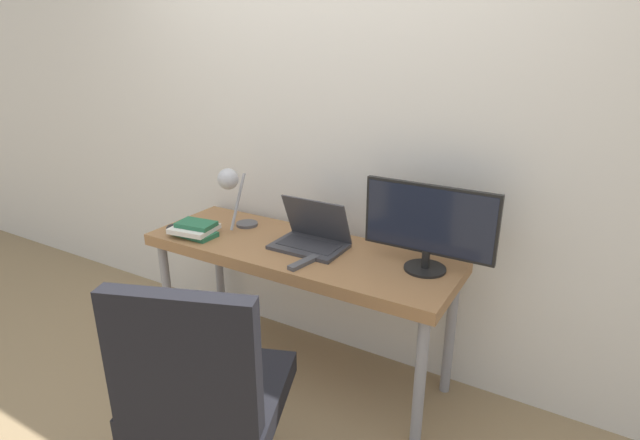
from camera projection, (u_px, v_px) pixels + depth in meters
name	position (u px, v px, depth m)	size (l,w,h in m)	color
ground_plane	(271.00, 396.00, 2.54)	(12.00, 12.00, 0.00)	#937A56
wall_back	(332.00, 122.00, 2.59)	(8.00, 0.05, 2.60)	silver
desk	(298.00, 259.00, 2.54)	(1.62, 0.56, 0.72)	#996B42
laptop	(311.00, 237.00, 2.50)	(0.36, 0.25, 0.24)	#38383D
monitor	(429.00, 224.00, 2.20)	(0.60, 0.19, 0.40)	black
desk_lamp	(231.00, 187.00, 2.62)	(0.12, 0.25, 0.36)	#4C4C51
office_chair	(203.00, 387.00, 1.76)	(0.67, 0.65, 0.99)	black
book_stack	(195.00, 229.00, 2.65)	(0.24, 0.22, 0.07)	#286B47
tv_remote	(304.00, 263.00, 2.32)	(0.07, 0.18, 0.02)	#4C4C51
game_controller	(177.00, 228.00, 2.71)	(0.13, 0.10, 0.04)	black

